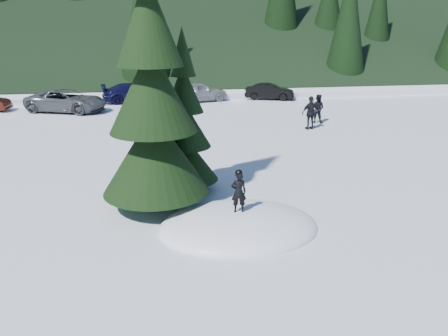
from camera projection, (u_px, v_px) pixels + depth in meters
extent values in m
plane|color=white|center=(239.00, 228.00, 12.17)|extent=(200.00, 200.00, 0.00)
ellipsoid|color=white|center=(239.00, 228.00, 12.17)|extent=(4.48, 3.52, 0.96)
cylinder|color=#311E10|center=(157.00, 187.00, 13.30)|extent=(0.38, 0.38, 1.40)
cone|color=black|center=(155.00, 152.00, 12.96)|extent=(3.20, 3.20, 2.46)
cone|color=black|center=(152.00, 89.00, 12.39)|extent=(2.54, 2.54, 2.46)
cone|color=black|center=(148.00, 20.00, 11.82)|extent=(1.88, 1.88, 2.46)
cylinder|color=#311E10|center=(186.00, 176.00, 14.83)|extent=(0.26, 0.26, 1.00)
cone|color=black|center=(185.00, 158.00, 14.63)|extent=(2.20, 2.20, 1.52)
cone|color=black|center=(184.00, 124.00, 14.28)|extent=(1.75, 1.75, 1.52)
cone|color=black|center=(183.00, 89.00, 13.92)|extent=(1.29, 1.29, 1.52)
cone|color=black|center=(182.00, 51.00, 13.57)|extent=(0.84, 0.84, 1.52)
imported|color=black|center=(239.00, 192.00, 11.86)|extent=(0.44, 0.30, 1.15)
imported|color=black|center=(318.00, 109.00, 25.32)|extent=(1.02, 1.00, 1.66)
imported|color=black|center=(311.00, 113.00, 23.67)|extent=(1.11, 0.60, 1.80)
imported|color=#494D51|center=(67.00, 101.00, 28.63)|extent=(5.77, 4.23, 1.46)
imported|color=black|center=(135.00, 93.00, 32.32)|extent=(5.03, 2.53, 1.40)
imported|color=gray|center=(198.00, 92.00, 32.52)|extent=(4.68, 3.02, 1.48)
imported|color=black|center=(270.00, 92.00, 33.56)|extent=(3.96, 2.46, 1.23)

